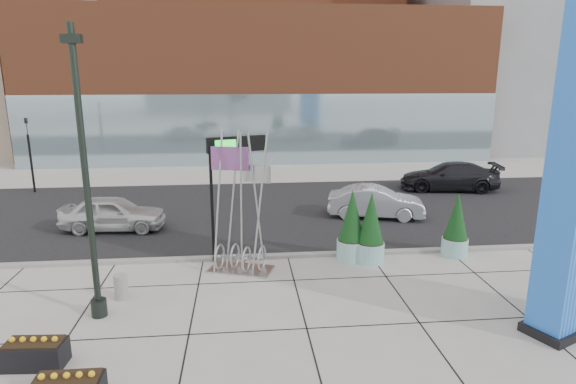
{
  "coord_description": "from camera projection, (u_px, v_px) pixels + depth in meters",
  "views": [
    {
      "loc": [
        -0.58,
        -12.08,
        6.39
      ],
      "look_at": [
        0.81,
        2.0,
        2.9
      ],
      "focal_mm": 30.0,
      "sensor_mm": 36.0,
      "label": 1
    }
  ],
  "objects": [
    {
      "name": "ground",
      "position": [
        266.0,
        312.0,
        13.26
      ],
      "size": [
        160.0,
        160.0,
        0.0
      ],
      "primitive_type": "plane",
      "color": "#9E9991",
      "rests_on": "ground"
    },
    {
      "name": "street_asphalt",
      "position": [
        255.0,
        211.0,
        22.92
      ],
      "size": [
        80.0,
        12.0,
        0.02
      ],
      "primitive_type": "cube",
      "color": "black",
      "rests_on": "ground"
    },
    {
      "name": "curb_edge",
      "position": [
        260.0,
        257.0,
        17.11
      ],
      "size": [
        80.0,
        0.3,
        0.12
      ],
      "primitive_type": "cube",
      "color": "gray",
      "rests_on": "ground"
    },
    {
      "name": "tower_podium",
      "position": [
        260.0,
        85.0,
        38.13
      ],
      "size": [
        34.0,
        10.0,
        11.0
      ],
      "primitive_type": "cube",
      "color": "brown",
      "rests_on": "ground"
    },
    {
      "name": "tower_glass_front",
      "position": [
        263.0,
        130.0,
        34.21
      ],
      "size": [
        34.0,
        0.6,
        5.0
      ],
      "primitive_type": "cube",
      "color": "#8CA5B2",
      "rests_on": "ground"
    },
    {
      "name": "building_grey_parking",
      "position": [
        527.0,
        45.0,
        44.5
      ],
      "size": [
        20.0,
        18.0,
        18.0
      ],
      "primitive_type": "cube",
      "color": "slate",
      "rests_on": "ground"
    },
    {
      "name": "lamp_post",
      "position": [
        89.0,
        206.0,
        12.31
      ],
      "size": [
        0.48,
        0.42,
        7.57
      ],
      "rotation": [
        0.0,
        0.0,
        -0.04
      ],
      "color": "black",
      "rests_on": "ground"
    },
    {
      "name": "public_art_sculpture",
      "position": [
        241.0,
        235.0,
        15.8
      ],
      "size": [
        2.3,
        1.65,
        4.71
      ],
      "rotation": [
        0.0,
        0.0,
        -0.33
      ],
      "color": "#B7BABC",
      "rests_on": "ground"
    },
    {
      "name": "concrete_bollard",
      "position": [
        121.0,
        287.0,
        13.96
      ],
      "size": [
        0.38,
        0.38,
        0.74
      ],
      "primitive_type": "cylinder",
      "color": "gray",
      "rests_on": "ground"
    },
    {
      "name": "overhead_street_sign",
      "position": [
        233.0,
        156.0,
        15.96
      ],
      "size": [
        2.0,
        0.81,
        4.34
      ],
      "rotation": [
        0.0,
        0.0,
        0.32
      ],
      "color": "black",
      "rests_on": "ground"
    },
    {
      "name": "round_planter_east",
      "position": [
        456.0,
        226.0,
        17.14
      ],
      "size": [
        0.93,
        0.93,
        2.32
      ],
      "color": "#92C4C3",
      "rests_on": "ground"
    },
    {
      "name": "round_planter_mid",
      "position": [
        352.0,
        227.0,
        16.76
      ],
      "size": [
        1.02,
        1.02,
        2.54
      ],
      "color": "#92C4C3",
      "rests_on": "ground"
    },
    {
      "name": "round_planter_west",
      "position": [
        371.0,
        229.0,
        16.55
      ],
      "size": [
        1.0,
        1.0,
        2.5
      ],
      "color": "#92C4C3",
      "rests_on": "ground"
    },
    {
      "name": "box_planter_north",
      "position": [
        35.0,
        352.0,
        10.75
      ],
      "size": [
        1.35,
        0.75,
        0.72
      ],
      "rotation": [
        0.0,
        0.0,
        -0.07
      ],
      "color": "black",
      "rests_on": "ground"
    },
    {
      "name": "car_white_west",
      "position": [
        113.0,
        214.0,
        20.04
      ],
      "size": [
        4.33,
        1.97,
        1.44
      ],
      "primitive_type": "imported",
      "rotation": [
        0.0,
        0.0,
        1.51
      ],
      "color": "silver",
      "rests_on": "ground"
    },
    {
      "name": "car_silver_mid",
      "position": [
        376.0,
        202.0,
        21.83
      ],
      "size": [
        4.52,
        2.49,
        1.41
      ],
      "primitive_type": "imported",
      "rotation": [
        0.0,
        0.0,
        1.33
      ],
      "color": "#B1B3B9",
      "rests_on": "ground"
    },
    {
      "name": "car_dark_east",
      "position": [
        449.0,
        177.0,
        26.95
      ],
      "size": [
        5.64,
        3.08,
        1.55
      ],
      "primitive_type": "imported",
      "rotation": [
        0.0,
        0.0,
        -1.75
      ],
      "color": "black",
      "rests_on": "ground"
    },
    {
      "name": "traffic_signal",
      "position": [
        30.0,
        151.0,
        26.06
      ],
      "size": [
        0.15,
        0.18,
        4.1
      ],
      "color": "black",
      "rests_on": "ground"
    }
  ]
}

